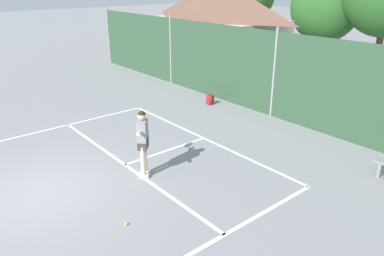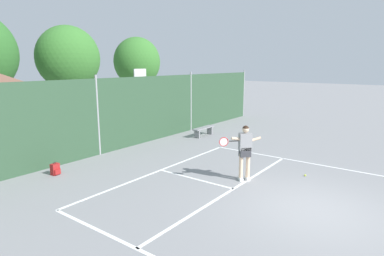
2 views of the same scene
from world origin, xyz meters
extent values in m
plane|color=gray|center=(0.00, 0.00, 0.00)|extent=(120.00, 120.00, 0.00)
cube|color=white|center=(0.00, 5.50, 0.00)|extent=(8.20, 0.10, 0.01)
cube|color=white|center=(0.00, 2.48, 0.00)|extent=(8.20, 0.10, 0.01)
cube|color=white|center=(0.00, 3.96, 0.00)|extent=(0.10, 2.97, 0.01)
cube|color=#2D4C33|center=(0.00, 9.00, 1.61)|extent=(26.00, 0.05, 3.22)
cylinder|color=#99999E|center=(-13.00, 9.00, 1.69)|extent=(0.09, 0.09, 3.37)
cylinder|color=#99999E|center=(-6.50, 9.00, 1.69)|extent=(0.09, 0.09, 3.37)
cylinder|color=#99999E|center=(0.00, 9.00, 1.69)|extent=(0.09, 0.09, 3.37)
cube|color=beige|center=(-6.46, 12.17, 1.51)|extent=(6.83, 4.20, 3.02)
cylinder|color=brown|center=(-10.91, 19.04, 1.09)|extent=(0.36, 0.36, 2.18)
cylinder|color=brown|center=(-4.35, 19.04, 0.82)|extent=(0.36, 0.36, 1.63)
ellipsoid|color=#2D6628|center=(-4.35, 19.04, 3.44)|extent=(4.25, 3.83, 4.25)
cylinder|color=brown|center=(-0.76, 19.04, 1.18)|extent=(0.36, 0.36, 2.35)
cube|color=silver|center=(0.98, 2.49, 0.05)|extent=(0.27, 0.27, 0.10)
cube|color=silver|center=(0.80, 2.66, 0.05)|extent=(0.27, 0.27, 0.10)
cylinder|color=beige|center=(0.98, 2.49, 0.51)|extent=(0.13, 0.13, 0.82)
cylinder|color=beige|center=(0.80, 2.66, 0.51)|extent=(0.13, 0.13, 0.82)
cube|color=#38383D|center=(0.89, 2.58, 0.98)|extent=(0.43, 0.42, 0.32)
cube|color=gray|center=(0.89, 2.58, 1.32)|extent=(0.45, 0.45, 0.56)
sphere|color=beige|center=(0.89, 2.58, 1.73)|extent=(0.22, 0.22, 0.22)
sphere|color=black|center=(0.89, 2.58, 1.75)|extent=(0.21, 0.21, 0.21)
cylinder|color=beige|center=(0.73, 2.70, 1.42)|extent=(0.46, 0.45, 0.17)
cylinder|color=beige|center=(1.09, 2.38, 1.37)|extent=(0.43, 0.42, 0.22)
cylinder|color=black|center=(0.57, 2.82, 1.37)|extent=(0.24, 0.23, 0.04)
torus|color=red|center=(0.28, 3.02, 1.37)|extent=(0.24, 0.23, 0.30)
cylinder|color=silver|center=(0.28, 3.02, 1.37)|extent=(0.19, 0.18, 0.26)
sphere|color=#CCE033|center=(2.50, 1.06, 0.03)|extent=(0.07, 0.07, 0.07)
cube|color=maroon|center=(-2.57, 8.13, 0.20)|extent=(0.30, 0.21, 0.40)
cube|color=maroon|center=(-2.55, 8.01, 0.12)|extent=(0.23, 0.09, 0.18)
torus|color=black|center=(-2.57, 8.13, 0.42)|extent=(0.09, 0.03, 0.09)
cube|color=gray|center=(5.01, 7.48, 0.23)|extent=(0.08, 0.32, 0.45)
camera|label=1|loc=(8.57, -2.12, 4.97)|focal=34.74mm
camera|label=2|loc=(-8.31, -2.10, 3.80)|focal=30.07mm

